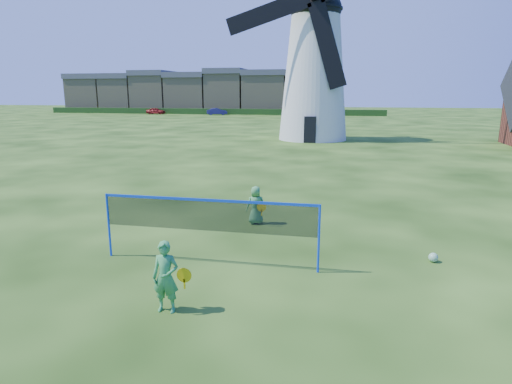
{
  "coord_description": "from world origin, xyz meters",
  "views": [
    {
      "loc": [
        2.26,
        -9.6,
        3.89
      ],
      "look_at": [
        0.2,
        0.5,
        1.5
      ],
      "focal_mm": 30.37,
      "sensor_mm": 36.0,
      "label": 1
    }
  ],
  "objects_px": {
    "windmill": "(314,67)",
    "car_left": "(156,111)",
    "badminton_net": "(208,216)",
    "car_right": "(217,111)",
    "player_girl": "(166,277)",
    "player_boy": "(256,205)",
    "play_ball": "(433,257)"
  },
  "relations": [
    {
      "from": "windmill",
      "to": "car_left",
      "type": "height_order",
      "value": "windmill"
    },
    {
      "from": "badminton_net",
      "to": "car_right",
      "type": "bearing_deg",
      "value": 106.37
    },
    {
      "from": "windmill",
      "to": "badminton_net",
      "type": "bearing_deg",
      "value": -90.62
    },
    {
      "from": "windmill",
      "to": "player_girl",
      "type": "distance_m",
      "value": 30.44
    },
    {
      "from": "badminton_net",
      "to": "car_left",
      "type": "relative_size",
      "value": 1.49
    },
    {
      "from": "badminton_net",
      "to": "player_girl",
      "type": "height_order",
      "value": "badminton_net"
    },
    {
      "from": "player_boy",
      "to": "car_right",
      "type": "distance_m",
      "value": 64.36
    },
    {
      "from": "car_right",
      "to": "badminton_net",
      "type": "bearing_deg",
      "value": -178.5
    },
    {
      "from": "badminton_net",
      "to": "car_left",
      "type": "bearing_deg",
      "value": 115.2
    },
    {
      "from": "player_girl",
      "to": "car_left",
      "type": "relative_size",
      "value": 0.39
    },
    {
      "from": "windmill",
      "to": "player_boy",
      "type": "bearing_deg",
      "value": -89.7
    },
    {
      "from": "car_right",
      "to": "windmill",
      "type": "bearing_deg",
      "value": -167.31
    },
    {
      "from": "player_boy",
      "to": "windmill",
      "type": "bearing_deg",
      "value": -105.3
    },
    {
      "from": "player_boy",
      "to": "car_left",
      "type": "xyz_separation_m",
      "value": [
        -30.9,
        61.46,
        0.0
      ]
    },
    {
      "from": "car_right",
      "to": "car_left",
      "type": "bearing_deg",
      "value": 74.6
    },
    {
      "from": "player_boy",
      "to": "badminton_net",
      "type": "bearing_deg",
      "value": 66.94
    },
    {
      "from": "player_boy",
      "to": "play_ball",
      "type": "height_order",
      "value": "player_boy"
    },
    {
      "from": "badminton_net",
      "to": "player_boy",
      "type": "relative_size",
      "value": 4.38
    },
    {
      "from": "car_left",
      "to": "car_right",
      "type": "relative_size",
      "value": 0.95
    },
    {
      "from": "player_girl",
      "to": "player_boy",
      "type": "height_order",
      "value": "player_girl"
    },
    {
      "from": "player_girl",
      "to": "player_boy",
      "type": "relative_size",
      "value": 1.15
    },
    {
      "from": "windmill",
      "to": "car_right",
      "type": "distance_m",
      "value": 42.02
    },
    {
      "from": "player_girl",
      "to": "car_right",
      "type": "bearing_deg",
      "value": 102.92
    },
    {
      "from": "badminton_net",
      "to": "car_right",
      "type": "xyz_separation_m",
      "value": [
        -18.99,
        64.64,
        -0.55
      ]
    },
    {
      "from": "car_left",
      "to": "windmill",
      "type": "bearing_deg",
      "value": -138.72
    },
    {
      "from": "player_boy",
      "to": "play_ball",
      "type": "xyz_separation_m",
      "value": [
        4.68,
        -2.14,
        -0.47
      ]
    },
    {
      "from": "car_right",
      "to": "player_boy",
      "type": "bearing_deg",
      "value": -177.31
    },
    {
      "from": "badminton_net",
      "to": "player_girl",
      "type": "distance_m",
      "value": 2.35
    },
    {
      "from": "windmill",
      "to": "play_ball",
      "type": "relative_size",
      "value": 80.06
    },
    {
      "from": "windmill",
      "to": "player_girl",
      "type": "xyz_separation_m",
      "value": [
        -0.37,
        -29.99,
        -5.24
      ]
    },
    {
      "from": "badminton_net",
      "to": "player_girl",
      "type": "relative_size",
      "value": 3.81
    },
    {
      "from": "player_girl",
      "to": "play_ball",
      "type": "distance_m",
      "value": 6.25
    }
  ]
}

